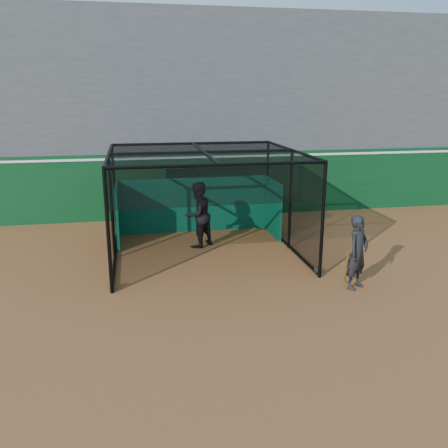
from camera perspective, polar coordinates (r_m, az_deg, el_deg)
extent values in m
plane|color=brown|center=(10.97, 0.66, -9.89)|extent=(120.00, 120.00, 0.00)
cube|color=#0A3A19|center=(18.64, -4.59, 4.71)|extent=(50.00, 0.45, 2.50)
cube|color=white|center=(18.47, -4.66, 8.07)|extent=(50.00, 0.50, 0.08)
cube|color=#4C4C4F|center=(22.20, -5.90, 13.20)|extent=(50.00, 7.85, 7.75)
cube|color=#4C4C4F|center=(25.86, -6.94, 23.41)|extent=(50.00, 0.30, 1.20)
cube|color=#085439|center=(16.57, -3.64, 2.33)|extent=(5.24, 0.10, 1.90)
cylinder|color=black|center=(12.13, -13.31, -7.20)|extent=(0.08, 0.22, 0.22)
cylinder|color=black|center=(12.99, 11.10, -5.53)|extent=(0.08, 0.22, 0.22)
cylinder|color=black|center=(16.60, -12.76, -1.01)|extent=(0.08, 0.22, 0.22)
cylinder|color=black|center=(17.24, 5.31, -0.08)|extent=(0.08, 0.22, 0.22)
imported|color=black|center=(14.85, -3.15, 1.13)|extent=(1.28, 1.23, 2.07)
imported|color=black|center=(12.09, 15.79, -3.31)|extent=(0.81, 0.75, 1.86)
cylinder|color=#593819|center=(12.14, 14.50, -5.02)|extent=(0.15, 0.35, 0.91)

